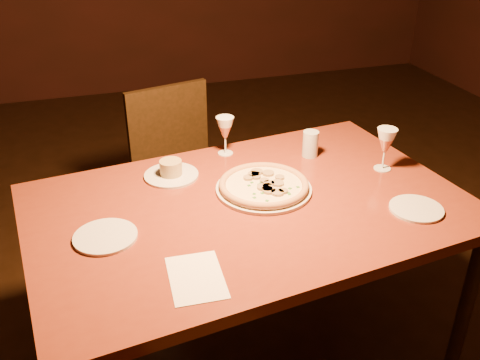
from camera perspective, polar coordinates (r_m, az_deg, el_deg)
name	(u,v)px	position (r m, az deg, el deg)	size (l,w,h in m)	color
floor	(264,347)	(2.41, 2.61, -17.35)	(7.00, 7.00, 0.00)	black
dining_table	(249,220)	(1.86, 0.99, -4.33)	(1.57, 1.11, 0.79)	maroon
chair_far	(181,167)	(2.70, -6.30, 1.39)	(0.52, 0.52, 0.89)	black
pizza_plate	(264,186)	(1.89, 2.55, -0.61)	(0.34, 0.34, 0.04)	silver
ramekin_saucer	(171,171)	(2.00, -7.36, 0.92)	(0.20, 0.20, 0.06)	silver
wine_glass_far	(225,136)	(2.14, -1.59, 4.75)	(0.07, 0.07, 0.16)	#B4634B
wine_glass_right	(385,149)	(2.08, 15.20, 3.18)	(0.08, 0.08, 0.17)	#B4634B
water_tumbler	(310,144)	(2.15, 7.52, 3.84)	(0.06, 0.06, 0.10)	#AFBABF
side_plate_left	(105,237)	(1.70, -14.17, -5.87)	(0.20, 0.20, 0.01)	silver
side_plate_near	(416,209)	(1.88, 18.28, -2.93)	(0.18, 0.18, 0.01)	silver
menu_card	(196,277)	(1.51, -4.69, -10.30)	(0.15, 0.22, 0.00)	white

